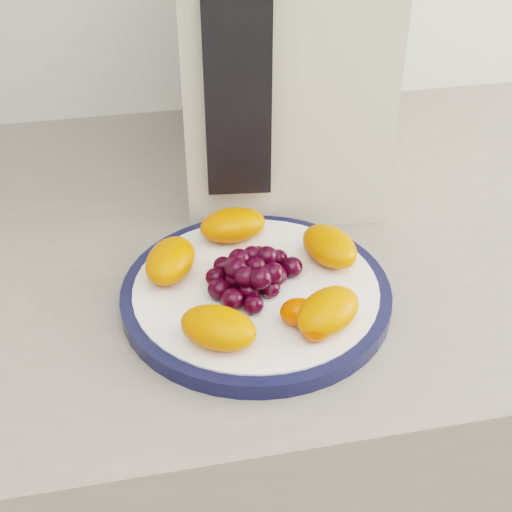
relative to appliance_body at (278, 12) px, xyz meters
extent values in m
cube|color=gray|center=(-0.12, -0.13, -0.63)|extent=(3.50, 0.60, 0.90)
cube|color=#85694B|center=(-0.12, -0.13, -0.66)|extent=(3.48, 0.58, 0.84)
cylinder|color=#0F1334|center=(-0.08, -0.25, -0.17)|extent=(0.24, 0.24, 0.01)
cylinder|color=white|center=(-0.08, -0.25, -0.17)|extent=(0.22, 0.22, 0.02)
cube|color=beige|center=(0.00, 0.00, 0.00)|extent=(0.24, 0.31, 0.36)
cube|color=black|center=(-0.07, -0.14, 0.01)|extent=(0.06, 0.03, 0.27)
ellipsoid|color=#E85001|center=(0.00, -0.23, -0.15)|extent=(0.06, 0.07, 0.03)
ellipsoid|color=#E85001|center=(-0.08, -0.18, -0.15)|extent=(0.07, 0.05, 0.03)
ellipsoid|color=#E85001|center=(-0.15, -0.22, -0.15)|extent=(0.06, 0.08, 0.03)
ellipsoid|color=#E85001|center=(-0.12, -0.32, -0.15)|extent=(0.08, 0.07, 0.03)
ellipsoid|color=#E85001|center=(-0.03, -0.32, -0.15)|extent=(0.08, 0.07, 0.03)
ellipsoid|color=black|center=(-0.08, -0.25, -0.15)|extent=(0.02, 0.02, 0.02)
ellipsoid|color=black|center=(-0.06, -0.25, -0.15)|extent=(0.02, 0.02, 0.02)
ellipsoid|color=black|center=(-0.07, -0.24, -0.15)|extent=(0.02, 0.02, 0.02)
ellipsoid|color=black|center=(-0.08, -0.24, -0.15)|extent=(0.02, 0.02, 0.02)
ellipsoid|color=black|center=(-0.09, -0.25, -0.15)|extent=(0.02, 0.02, 0.02)
ellipsoid|color=black|center=(-0.08, -0.27, -0.15)|extent=(0.02, 0.02, 0.02)
ellipsoid|color=black|center=(-0.07, -0.27, -0.15)|extent=(0.02, 0.02, 0.02)
ellipsoid|color=black|center=(-0.04, -0.25, -0.15)|extent=(0.02, 0.02, 0.02)
ellipsoid|color=black|center=(-0.05, -0.23, -0.15)|extent=(0.02, 0.02, 0.02)
ellipsoid|color=black|center=(-0.07, -0.22, -0.15)|extent=(0.02, 0.02, 0.02)
ellipsoid|color=black|center=(-0.08, -0.22, -0.15)|extent=(0.02, 0.02, 0.02)
ellipsoid|color=black|center=(-0.10, -0.23, -0.15)|extent=(0.02, 0.02, 0.02)
ellipsoid|color=black|center=(-0.11, -0.25, -0.15)|extent=(0.02, 0.02, 0.02)
ellipsoid|color=black|center=(-0.11, -0.26, -0.15)|extent=(0.02, 0.02, 0.02)
ellipsoid|color=black|center=(-0.10, -0.28, -0.15)|extent=(0.02, 0.02, 0.02)
ellipsoid|color=black|center=(-0.08, -0.29, -0.15)|extent=(0.02, 0.02, 0.02)
ellipsoid|color=black|center=(-0.08, -0.25, -0.14)|extent=(0.02, 0.02, 0.02)
ellipsoid|color=black|center=(-0.06, -0.24, -0.14)|extent=(0.02, 0.02, 0.02)
ellipsoid|color=black|center=(-0.08, -0.24, -0.14)|extent=(0.02, 0.02, 0.02)
ellipsoid|color=black|center=(-0.09, -0.24, -0.14)|extent=(0.02, 0.02, 0.02)
ellipsoid|color=black|center=(-0.09, -0.25, -0.14)|extent=(0.02, 0.02, 0.02)
ellipsoid|color=black|center=(-0.09, -0.27, -0.14)|extent=(0.02, 0.02, 0.02)
ellipsoid|color=black|center=(-0.08, -0.27, -0.14)|extent=(0.02, 0.02, 0.02)
ellipsoid|color=black|center=(-0.06, -0.27, -0.14)|extent=(0.02, 0.02, 0.02)
ellipsoid|color=#E93901|center=(-0.05, -0.31, -0.15)|extent=(0.03, 0.03, 0.02)
ellipsoid|color=#E93901|center=(-0.03, -0.30, -0.15)|extent=(0.04, 0.03, 0.02)
ellipsoid|color=#E93901|center=(-0.04, -0.33, -0.15)|extent=(0.04, 0.04, 0.02)
camera|label=1|loc=(-0.17, -0.74, 0.23)|focal=50.00mm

